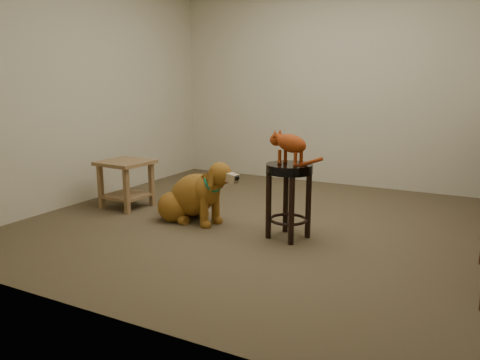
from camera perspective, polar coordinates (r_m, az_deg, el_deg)
The scene contains 6 objects.
floor at distance 4.31m, azimuth 4.85°, elevation -5.59°, with size 4.50×4.00×0.01m, color brown.
room_shell at distance 4.12m, azimuth 5.28°, elevation 17.21°, with size 4.54×4.04×2.62m.
padded_stool at distance 3.88m, azimuth 5.98°, elevation -0.72°, with size 0.40×0.40×0.63m.
side_table at distance 4.98m, azimuth -13.73°, elevation 0.38°, with size 0.50×0.50×0.49m.
golden_retriever at distance 4.39m, azimuth -5.65°, elevation -2.02°, with size 0.99×0.54×0.64m.
tabby_kitten at distance 3.83m, azimuth 5.97°, elevation 4.37°, with size 0.48×0.21×0.30m.
Camera 1 is at (1.59, -3.79, 1.30)m, focal length 35.00 mm.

